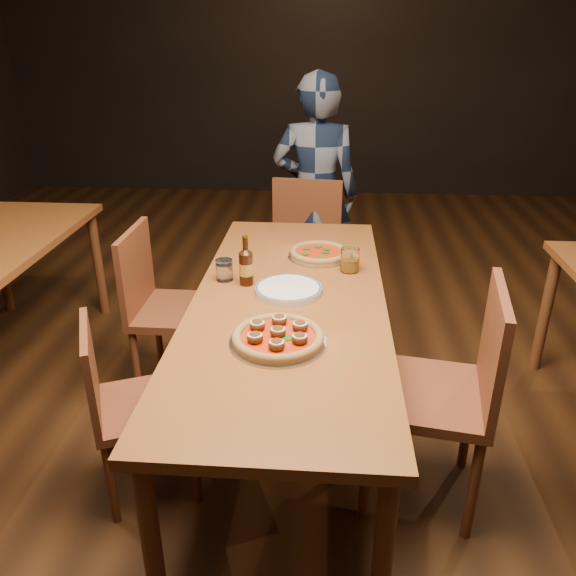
# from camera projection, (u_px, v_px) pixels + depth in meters

# --- Properties ---
(ground) EXTENTS (9.00, 9.00, 0.00)m
(ground) POSITION_uv_depth(u_px,v_px,m) (289.00, 441.00, 2.65)
(ground) COLOR black
(room_shell) EXTENTS (9.00, 9.00, 9.00)m
(room_shell) POSITION_uv_depth(u_px,v_px,m) (289.00, 0.00, 1.87)
(room_shell) COLOR black
(room_shell) RESTS_ON ground
(table_main) EXTENTS (0.80, 2.00, 0.75)m
(table_main) POSITION_uv_depth(u_px,v_px,m) (289.00, 313.00, 2.37)
(table_main) COLOR brown
(table_main) RESTS_ON ground
(chair_main_nw) EXTENTS (0.50, 0.50, 0.81)m
(chair_main_nw) POSITION_uv_depth(u_px,v_px,m) (144.00, 404.00, 2.24)
(chair_main_nw) COLOR brown
(chair_main_nw) RESTS_ON ground
(chair_main_sw) EXTENTS (0.44, 0.44, 0.93)m
(chair_main_sw) POSITION_uv_depth(u_px,v_px,m) (179.00, 310.00, 2.87)
(chair_main_sw) COLOR brown
(chair_main_sw) RESTS_ON ground
(chair_main_e) EXTENTS (0.53, 0.53, 0.99)m
(chair_main_e) POSITION_uv_depth(u_px,v_px,m) (426.00, 392.00, 2.17)
(chair_main_e) COLOR brown
(chair_main_e) RESTS_ON ground
(chair_end) EXTENTS (0.50, 0.50, 0.96)m
(chair_end) POSITION_uv_depth(u_px,v_px,m) (301.00, 256.00, 3.51)
(chair_end) COLOR brown
(chair_end) RESTS_ON ground
(pizza_meatball) EXTENTS (0.35, 0.35, 0.06)m
(pizza_meatball) POSITION_uv_depth(u_px,v_px,m) (278.00, 337.00, 2.00)
(pizza_meatball) COLOR #B7B7BF
(pizza_meatball) RESTS_ON table_main
(pizza_margherita) EXTENTS (0.31, 0.31, 0.04)m
(pizza_margherita) POSITION_uv_depth(u_px,v_px,m) (319.00, 253.00, 2.75)
(pizza_margherita) COLOR #B7B7BF
(pizza_margherita) RESTS_ON table_main
(plate_stack) EXTENTS (0.28, 0.28, 0.03)m
(plate_stack) POSITION_uv_depth(u_px,v_px,m) (289.00, 290.00, 2.38)
(plate_stack) COLOR white
(plate_stack) RESTS_ON table_main
(beer_bottle) EXTENTS (0.06, 0.06, 0.22)m
(beer_bottle) POSITION_uv_depth(u_px,v_px,m) (246.00, 268.00, 2.43)
(beer_bottle) COLOR black
(beer_bottle) RESTS_ON table_main
(water_glass) EXTENTS (0.08, 0.08, 0.09)m
(water_glass) POSITION_uv_depth(u_px,v_px,m) (224.00, 270.00, 2.49)
(water_glass) COLOR white
(water_glass) RESTS_ON table_main
(amber_glass) EXTENTS (0.09, 0.09, 0.11)m
(amber_glass) POSITION_uv_depth(u_px,v_px,m) (350.00, 260.00, 2.58)
(amber_glass) COLOR #B06E13
(amber_glass) RESTS_ON table_main
(diner) EXTENTS (0.58, 0.40, 1.55)m
(diner) POSITION_uv_depth(u_px,v_px,m) (315.00, 196.00, 3.68)
(diner) COLOR black
(diner) RESTS_ON ground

